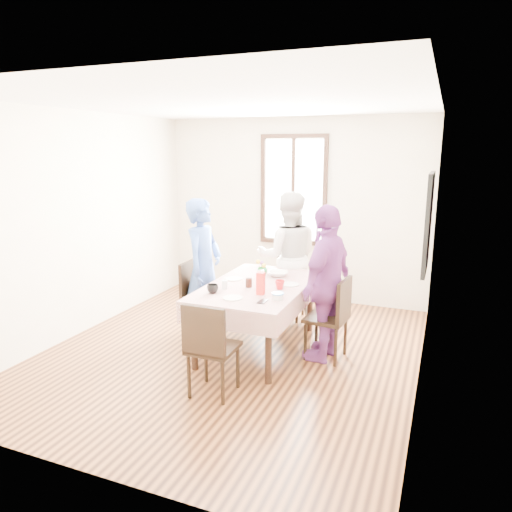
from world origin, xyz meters
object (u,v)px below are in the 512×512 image
object	(u,v)px
chair_far	(288,285)
chair_near	(213,347)
person_left	(204,268)
chair_left	(203,299)
chair_right	(326,318)
person_far	(288,256)
dining_table	(258,317)
person_right	(326,283)

from	to	relation	value
chair_far	chair_near	xyz separation A→B (m)	(0.00, -2.21, 0.00)
person_left	chair_near	bearing A→B (deg)	-148.72
chair_left	person_left	bearing A→B (deg)	88.13
chair_near	person_left	bearing A→B (deg)	120.45
chair_right	chair_near	size ratio (longest dim) A/B	1.00
chair_far	chair_near	size ratio (longest dim) A/B	1.00
person_left	chair_far	bearing A→B (deg)	-38.55
chair_far	person_far	distance (m)	0.40
chair_right	chair_far	bearing A→B (deg)	42.19
chair_far	chair_near	bearing A→B (deg)	87.02
chair_left	person_far	world-z (taller)	person_far
chair_left	chair_near	distance (m)	1.48
chair_left	chair_near	size ratio (longest dim) A/B	1.00
person_far	chair_near	bearing A→B (deg)	70.17
person_left	person_far	size ratio (longest dim) A/B	0.98
dining_table	chair_left	xyz separation A→B (m)	(-0.78, 0.15, 0.08)
chair_left	person_left	xyz separation A→B (m)	(0.02, 0.00, 0.39)
person_right	person_left	bearing A→B (deg)	-82.80
chair_left	person_right	world-z (taller)	person_right
chair_far	dining_table	bearing A→B (deg)	87.02
dining_table	person_far	distance (m)	1.19
chair_near	person_right	world-z (taller)	person_right
dining_table	chair_left	size ratio (longest dim) A/B	1.77
person_left	person_right	distance (m)	1.53
person_right	chair_far	bearing A→B (deg)	-133.20
chair_left	person_far	size ratio (longest dim) A/B	0.53
dining_table	person_right	size ratio (longest dim) A/B	0.95
chair_near	chair_far	bearing A→B (deg)	89.21
chair_left	chair_near	xyz separation A→B (m)	(0.78, -1.26, 0.00)
chair_far	person_right	distance (m)	1.36
dining_table	person_left	bearing A→B (deg)	168.81
chair_near	person_far	distance (m)	2.23
person_far	chair_left	bearing A→B (deg)	30.22
chair_left	chair_right	bearing A→B (deg)	84.45
chair_right	person_right	distance (m)	0.39
dining_table	chair_near	bearing A→B (deg)	-90.00
person_left	person_far	world-z (taller)	person_far
chair_left	person_right	xyz separation A→B (m)	(1.54, -0.10, 0.39)
chair_far	person_left	xyz separation A→B (m)	(-0.76, -0.95, 0.39)
dining_table	chair_right	xyz separation A→B (m)	(0.78, 0.05, 0.08)
person_right	dining_table	bearing A→B (deg)	-75.25
chair_near	person_far	bearing A→B (deg)	89.21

